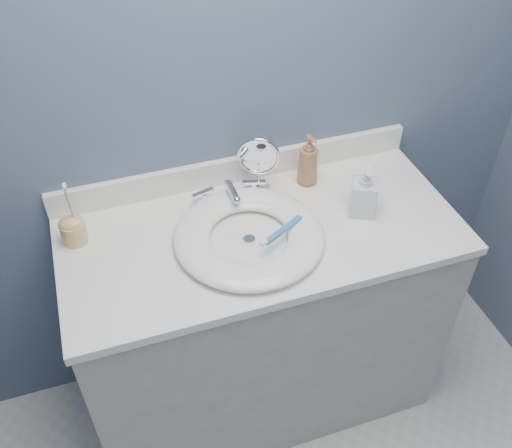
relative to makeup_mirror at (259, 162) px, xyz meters
name	(u,v)px	position (x,y,z in m)	size (l,w,h in m)	color
back_wall	(233,93)	(-0.05, 0.08, 0.21)	(2.20, 0.02, 2.40)	#4F5B76
vanity_cabinet	(261,323)	(-0.05, -0.19, -0.57)	(1.20, 0.55, 0.85)	#B0A9A1
countertop	(262,234)	(-0.05, -0.19, -0.13)	(1.22, 0.57, 0.03)	white
backsplash	(236,169)	(-0.05, 0.07, -0.07)	(1.22, 0.02, 0.09)	white
basin	(249,236)	(-0.10, -0.22, -0.09)	(0.45, 0.45, 0.04)	white
drain	(249,239)	(-0.10, -0.22, -0.11)	(0.04, 0.04, 0.01)	silver
faucet	(230,194)	(-0.10, -0.02, -0.08)	(0.25, 0.13, 0.07)	silver
makeup_mirror	(259,162)	(0.00, 0.00, 0.00)	(0.13, 0.08, 0.20)	silver
soap_bottle_amber	(308,160)	(0.17, -0.01, -0.02)	(0.07, 0.07, 0.18)	#996445
soap_bottle_clear	(364,190)	(0.27, -0.21, -0.02)	(0.08, 0.08, 0.17)	silver
toothbrush_holder	(73,229)	(-0.59, -0.06, -0.06)	(0.07, 0.07, 0.21)	#D7B46B
toothbrush_lying	(282,231)	(-0.02, -0.26, -0.07)	(0.16, 0.10, 0.02)	#3574BE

